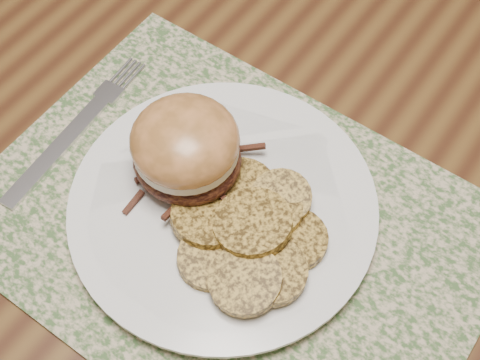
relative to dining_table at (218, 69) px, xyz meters
The scene contains 7 objects.
ground 0.67m from the dining_table, ahead, with size 3.50×3.50×0.00m, color brown.
dining_table is the anchor object (origin of this frame).
placemat 0.27m from the dining_table, 50.71° to the right, with size 0.45×0.33×0.00m, color #406131.
dinner_plate 0.26m from the dining_table, 52.14° to the right, with size 0.26×0.26×0.02m, color white.
pork_sandwich 0.25m from the dining_table, 60.46° to the right, with size 0.10×0.10×0.07m.
roasted_potatoes 0.30m from the dining_table, 47.36° to the right, with size 0.16×0.16×0.03m.
fork 0.22m from the dining_table, 96.22° to the right, with size 0.03×0.20×0.00m.
Camera 1 is at (0.33, -0.42, 1.28)m, focal length 50.00 mm.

